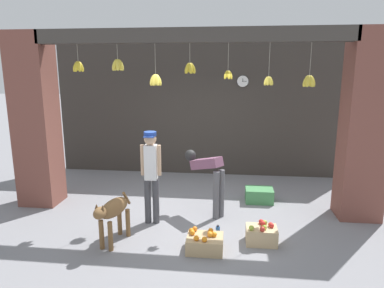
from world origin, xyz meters
TOP-DOWN VIEW (x-y plane):
  - ground_plane at (0.00, 0.00)m, footprint 60.00×60.00m
  - shop_back_wall at (0.00, 2.62)m, footprint 7.21×0.12m
  - shop_pillar_left at (-2.96, 0.30)m, footprint 0.70×0.60m
  - shop_pillar_right at (2.96, 0.30)m, footprint 0.70×0.60m
  - storefront_awning at (-0.02, 0.12)m, footprint 5.31×0.30m
  - dog at (-1.01, -1.14)m, footprint 0.40×0.91m
  - shopkeeper at (-0.60, -0.38)m, footprint 0.34×0.26m
  - worker_stooping at (0.32, 0.12)m, footprint 0.75×0.64m
  - fruit_crate_oranges at (0.37, -1.20)m, footprint 0.52×0.42m
  - fruit_crate_apples at (1.20, -0.89)m, footprint 0.46×0.34m
  - produce_box_green at (1.29, 0.80)m, footprint 0.54×0.40m
  - water_bottle at (0.54, -0.87)m, footprint 0.06×0.06m
  - wall_clock at (0.96, 2.55)m, footprint 0.28×0.03m

SIDE VIEW (x-z plane):
  - ground_plane at x=0.00m, z-range 0.00..0.00m
  - water_bottle at x=0.54m, z-range -0.01..0.24m
  - fruit_crate_oranges at x=0.37m, z-range -0.02..0.26m
  - produce_box_green at x=1.29m, z-range 0.00..0.27m
  - fruit_crate_apples at x=1.20m, z-range -0.02..0.30m
  - dog at x=-1.01m, z-range 0.14..0.88m
  - worker_stooping at x=0.32m, z-range 0.19..1.31m
  - shopkeeper at x=-0.60m, z-range 0.13..1.72m
  - shop_back_wall at x=0.00m, z-range 0.00..3.24m
  - shop_pillar_left at x=-2.96m, z-range 0.00..3.24m
  - shop_pillar_right at x=2.96m, z-range 0.00..3.24m
  - wall_clock at x=0.96m, z-range 2.16..2.44m
  - storefront_awning at x=-0.02m, z-range 2.57..3.54m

